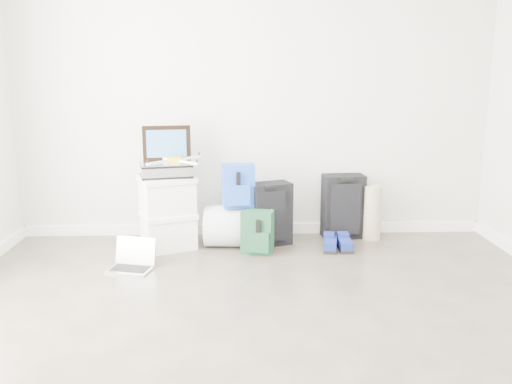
{
  "coord_description": "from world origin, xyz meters",
  "views": [
    {
      "loc": [
        -0.17,
        -2.67,
        1.56
      ],
      "look_at": [
        -0.0,
        1.9,
        0.55
      ],
      "focal_mm": 38.0,
      "sensor_mm": 36.0,
      "label": 1
    }
  ],
  "objects_px": {
    "boxes_stack": "(168,213)",
    "large_suitcase": "(270,214)",
    "laptop": "(132,262)",
    "carry_on": "(343,206)",
    "duffel_bag": "(239,226)",
    "briefcase": "(166,170)"
  },
  "relations": [
    {
      "from": "boxes_stack",
      "to": "large_suitcase",
      "type": "bearing_deg",
      "value": -17.72
    },
    {
      "from": "laptop",
      "to": "boxes_stack",
      "type": "bearing_deg",
      "value": 80.66
    },
    {
      "from": "boxes_stack",
      "to": "carry_on",
      "type": "relative_size",
      "value": 1.08
    },
    {
      "from": "boxes_stack",
      "to": "duffel_bag",
      "type": "relative_size",
      "value": 1.08
    },
    {
      "from": "briefcase",
      "to": "carry_on",
      "type": "xyz_separation_m",
      "value": [
        1.64,
        0.28,
        -0.42
      ]
    },
    {
      "from": "boxes_stack",
      "to": "carry_on",
      "type": "xyz_separation_m",
      "value": [
        1.64,
        0.28,
        -0.03
      ]
    },
    {
      "from": "boxes_stack",
      "to": "briefcase",
      "type": "bearing_deg",
      "value": 157.73
    },
    {
      "from": "boxes_stack",
      "to": "laptop",
      "type": "distance_m",
      "value": 0.64
    },
    {
      "from": "briefcase",
      "to": "duffel_bag",
      "type": "bearing_deg",
      "value": -9.46
    },
    {
      "from": "duffel_bag",
      "to": "large_suitcase",
      "type": "relative_size",
      "value": 1.06
    },
    {
      "from": "briefcase",
      "to": "laptop",
      "type": "bearing_deg",
      "value": -125.84
    },
    {
      "from": "carry_on",
      "to": "laptop",
      "type": "relative_size",
      "value": 1.56
    },
    {
      "from": "duffel_bag",
      "to": "laptop",
      "type": "distance_m",
      "value": 1.04
    },
    {
      "from": "briefcase",
      "to": "carry_on",
      "type": "distance_m",
      "value": 1.72
    },
    {
      "from": "boxes_stack",
      "to": "briefcase",
      "type": "relative_size",
      "value": 1.52
    },
    {
      "from": "duffel_bag",
      "to": "laptop",
      "type": "xyz_separation_m",
      "value": [
        -0.87,
        -0.56,
        -0.13
      ]
    },
    {
      "from": "boxes_stack",
      "to": "large_suitcase",
      "type": "xyz_separation_m",
      "value": [
        0.93,
        0.07,
        -0.04
      ]
    },
    {
      "from": "boxes_stack",
      "to": "large_suitcase",
      "type": "distance_m",
      "value": 0.93
    },
    {
      "from": "carry_on",
      "to": "laptop",
      "type": "height_order",
      "value": "carry_on"
    },
    {
      "from": "duffel_bag",
      "to": "large_suitcase",
      "type": "height_order",
      "value": "large_suitcase"
    },
    {
      "from": "briefcase",
      "to": "duffel_bag",
      "type": "height_order",
      "value": "briefcase"
    },
    {
      "from": "large_suitcase",
      "to": "carry_on",
      "type": "relative_size",
      "value": 0.95
    }
  ]
}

